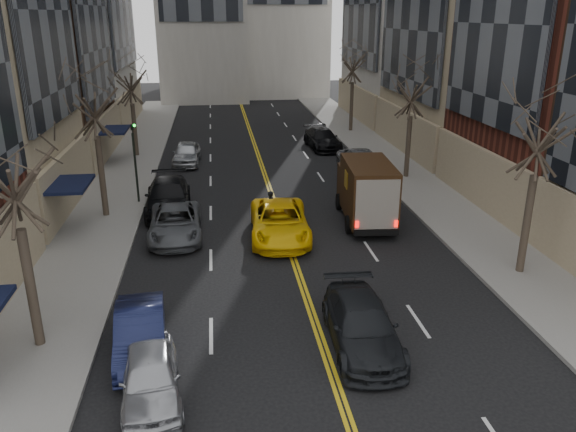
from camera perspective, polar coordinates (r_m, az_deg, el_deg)
name	(u,v)px	position (r m, az deg, el deg)	size (l,w,h in m)	color
sidewalk_left	(122,179)	(36.86, -16.47, 3.67)	(4.00, 66.00, 0.15)	slate
sidewalk_right	(399,169)	(38.33, 11.20, 4.72)	(4.00, 66.00, 0.15)	slate
tree_lf_near	(7,153)	(17.41, -26.62, 5.74)	(3.20, 3.20, 8.41)	#382D23
tree_lf_mid	(91,87)	(28.80, -19.35, 12.29)	(3.20, 3.20, 8.91)	#382D23
tree_lf_far	(129,72)	(41.61, -15.82, 13.89)	(3.20, 3.20, 8.12)	#382D23
tree_rt_near	(544,113)	(22.69, 24.55, 9.48)	(3.20, 3.20, 8.71)	#382D23
tree_rt_mid	(413,79)	(35.30, 12.58, 13.43)	(3.20, 3.20, 8.32)	#382D23
tree_rt_far	(353,53)	(49.58, 6.67, 16.16)	(3.20, 3.20, 9.11)	#382D23
traffic_signal	(135,154)	(31.15, -15.33, 6.11)	(0.29, 0.26, 4.70)	black
ups_truck	(366,191)	(28.02, 7.93, 2.50)	(2.70, 5.88, 3.14)	black
observer_sedan	(362,325)	(17.95, 7.52, -10.95)	(2.18, 5.01, 1.43)	black
taxi	(280,222)	(25.96, -0.86, -0.58)	(2.62, 5.68, 1.58)	yellow
pedestrian	(271,206)	(27.98, -1.69, 0.98)	(0.58, 0.38, 1.60)	black
parked_lf_a	(150,376)	(16.15, -13.81, -15.53)	(1.57, 3.91, 1.33)	#AEB0B6
parked_lf_b	(140,332)	(18.07, -14.78, -11.37)	(1.47, 4.21, 1.39)	#12173A
parked_lf_c	(175,223)	(26.54, -11.38, -0.70)	(2.35, 5.10, 1.42)	#4D5055
parked_lf_d	(168,197)	(30.10, -12.08, 1.95)	(2.28, 5.62, 1.63)	black
parked_lf_e	(187,153)	(39.64, -10.26, 6.29)	(1.78, 4.42, 1.51)	#ACB0B4
parked_rt_a	(355,177)	(33.86, 6.81, 3.96)	(1.37, 3.94, 1.30)	#505358
parked_rt_b	(362,162)	(36.99, 7.49, 5.44)	(2.45, 5.31, 1.48)	#98999F
parked_rt_c	(322,139)	(43.72, 3.51, 7.84)	(2.11, 5.19, 1.51)	black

